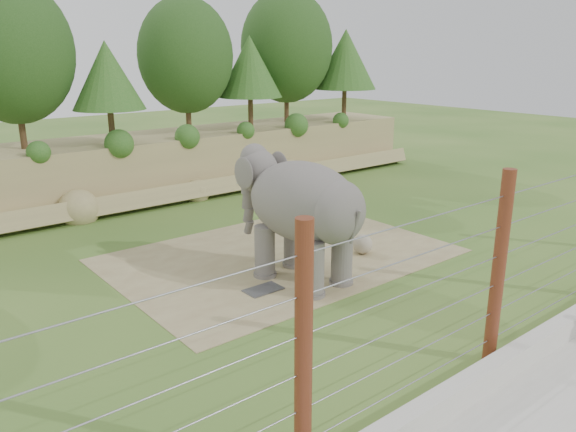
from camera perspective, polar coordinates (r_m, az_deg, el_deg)
ground at (r=15.00m, az=4.86°, el=-7.56°), size 90.00×90.00×0.00m
back_embankment at (r=24.76m, az=-14.96°, el=11.00°), size 30.00×5.52×8.77m
dirt_patch at (r=17.39m, az=-0.80°, el=-4.01°), size 10.00×7.00×0.02m
drain_grate at (r=14.95m, az=-2.53°, el=-7.46°), size 1.00×0.60×0.03m
elephant at (r=15.02m, az=1.53°, el=-0.41°), size 2.22×4.44×3.47m
stone_ball at (r=17.57m, az=7.58°, el=-2.85°), size 0.61×0.61×0.61m
retaining_wall at (r=12.21m, az=21.82°, el=-13.43°), size 26.00×0.35×0.50m
barrier_fence at (r=11.69m, az=20.61°, el=-5.14°), size 20.26×0.26×4.00m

